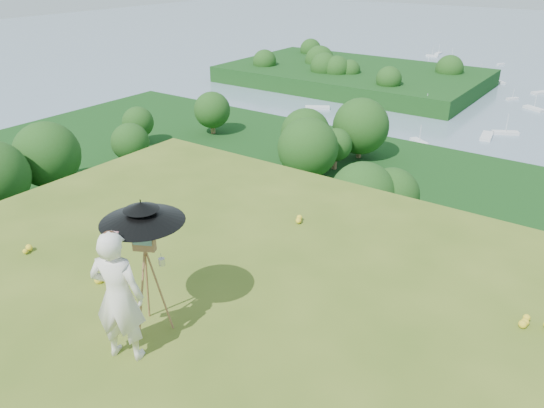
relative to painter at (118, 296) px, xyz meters
The scene contains 9 objects.
ground 1.45m from the painter, ahead, with size 14.00×14.00×0.00m, color #48651C.
forest_slope 45.92m from the painter, 88.18° to the left, with size 140.00×56.00×22.00m, color #113E13.
peninsula 174.14m from the painter, 115.51° to the left, with size 90.00×60.00×12.00m, color #113E13, non-canonical shape.
slope_trees 38.30m from the painter, 88.18° to the left, with size 110.00×50.00×6.00m, color #234615, non-canonical shape.
wildflowers 1.40m from the painter, ahead, with size 10.00×10.50×0.12m, color yellow, non-canonical shape.
painter is the anchor object (origin of this frame).
field_easel 0.63m from the painter, 101.67° to the left, with size 0.59×0.59×1.55m, color #92643D, non-canonical shape.
sun_umbrella 0.95m from the painter, 102.20° to the left, with size 1.09×1.09×0.68m, color black, non-canonical shape.
painter_cap 0.86m from the painter, ahead, with size 0.19×0.23×0.10m, color #CA6E78, non-canonical shape.
Camera 1 is at (3.56, -3.16, 4.74)m, focal length 35.00 mm.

